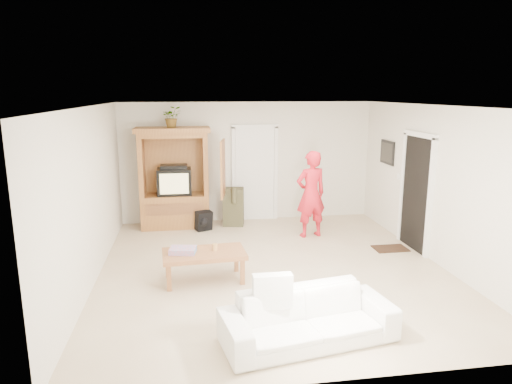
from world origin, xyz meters
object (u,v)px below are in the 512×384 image
(man, at_px, (311,194))
(coffee_table, at_px, (204,256))
(armoire, at_px, (176,184))
(sofa, at_px, (308,318))

(man, bearing_deg, coffee_table, 28.85)
(man, relative_size, coffee_table, 1.34)
(armoire, relative_size, sofa, 1.06)
(sofa, height_order, coffee_table, sofa)
(armoire, height_order, coffee_table, armoire)
(armoire, bearing_deg, coffee_table, -81.20)
(armoire, xyz_separation_m, sofa, (1.56, -4.89, -0.62))
(armoire, xyz_separation_m, man, (2.62, -1.09, -0.06))
(armoire, height_order, sofa, armoire)
(sofa, xyz_separation_m, coffee_table, (-1.10, 1.91, 0.11))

